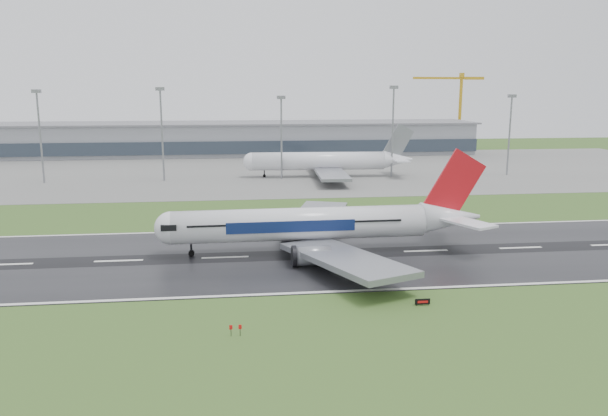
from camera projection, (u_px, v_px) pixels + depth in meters
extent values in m
plane|color=#33541E|center=(225.00, 258.00, 113.58)|extent=(520.00, 520.00, 0.00)
cube|color=black|center=(225.00, 258.00, 113.57)|extent=(400.00, 45.00, 0.10)
cube|color=slate|center=(230.00, 170.00, 235.24)|extent=(400.00, 130.00, 0.08)
cube|color=gray|center=(230.00, 139.00, 292.16)|extent=(240.00, 36.00, 15.00)
cylinder|color=gray|center=(40.00, 139.00, 200.62)|extent=(0.64, 0.64, 30.63)
cylinder|color=gray|center=(162.00, 136.00, 205.20)|extent=(0.64, 0.64, 31.39)
cylinder|color=gray|center=(281.00, 140.00, 210.26)|extent=(0.64, 0.64, 28.45)
cylinder|color=gray|center=(393.00, 134.00, 214.55)|extent=(0.64, 0.64, 31.96)
cylinder|color=gray|center=(509.00, 137.00, 219.99)|extent=(0.64, 0.64, 28.81)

